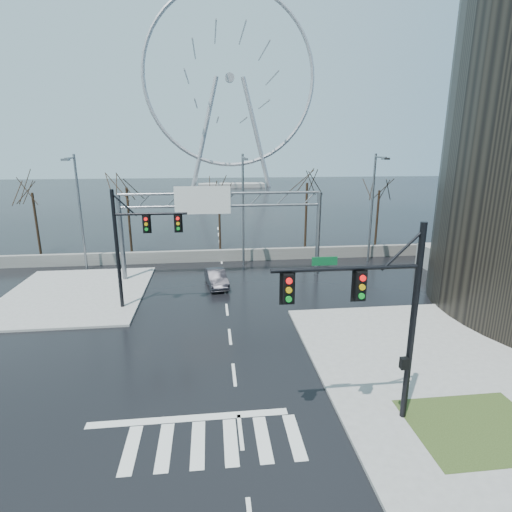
{
  "coord_description": "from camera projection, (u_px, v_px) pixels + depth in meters",
  "views": [
    {
      "loc": [
        -0.88,
        -16.95,
        10.51
      ],
      "look_at": [
        1.83,
        6.8,
        4.0
      ],
      "focal_mm": 28.0,
      "sensor_mm": 36.0,
      "label": 1
    }
  ],
  "objects": [
    {
      "name": "barrier_wall",
      "position": [
        221.0,
        255.0,
        38.13
      ],
      "size": [
        52.0,
        0.5,
        1.1
      ],
      "primitive_type": "cube",
      "color": "slate",
      "rests_on": "ground"
    },
    {
      "name": "tree_far_left",
      "position": [
        33.0,
        200.0,
        38.68
      ],
      "size": [
        3.5,
        3.5,
        7.0
      ],
      "color": "black",
      "rests_on": "ground"
    },
    {
      "name": "tree_center",
      "position": [
        219.0,
        201.0,
        41.23
      ],
      "size": [
        3.25,
        3.25,
        6.5
      ],
      "color": "black",
      "rests_on": "ground"
    },
    {
      "name": "tree_far_right",
      "position": [
        379.0,
        197.0,
        42.55
      ],
      "size": [
        3.4,
        3.4,
        6.8
      ],
      "color": "black",
      "rests_on": "ground"
    },
    {
      "name": "streetlight_right",
      "position": [
        374.0,
        200.0,
        36.5
      ],
      "size": [
        0.5,
        2.55,
        10.0
      ],
      "color": "slate",
      "rests_on": "ground"
    },
    {
      "name": "tree_right",
      "position": [
        307.0,
        191.0,
        40.98
      ],
      "size": [
        3.9,
        3.9,
        7.8
      ],
      "color": "black",
      "rests_on": "ground"
    },
    {
      "name": "signal_mast_near",
      "position": [
        380.0,
        308.0,
        14.51
      ],
      "size": [
        5.52,
        0.41,
        8.0
      ],
      "color": "black",
      "rests_on": "ground"
    },
    {
      "name": "ferris_wheel",
      "position": [
        230.0,
        86.0,
        103.86
      ],
      "size": [
        45.0,
        6.0,
        50.91
      ],
      "color": "gray",
      "rests_on": "ground"
    },
    {
      "name": "sidewalk_far",
      "position": [
        75.0,
        294.0,
        29.39
      ],
      "size": [
        10.0,
        12.0,
        0.15
      ],
      "primitive_type": "cube",
      "color": "gray",
      "rests_on": "ground"
    },
    {
      "name": "sidewalk_right_ext",
      "position": [
        412.0,
        342.0,
        22.09
      ],
      "size": [
        12.0,
        10.0,
        0.15
      ],
      "primitive_type": "cube",
      "color": "gray",
      "rests_on": "ground"
    },
    {
      "name": "grass_strip",
      "position": [
        477.0,
        428.0,
        15.25
      ],
      "size": [
        5.0,
        4.0,
        0.02
      ],
      "primitive_type": "cube",
      "color": "#2C3717",
      "rests_on": "sidewalk_near"
    },
    {
      "name": "streetlight_left",
      "position": [
        78.0,
        204.0,
        33.66
      ],
      "size": [
        0.5,
        2.55,
        10.0
      ],
      "color": "slate",
      "rests_on": "ground"
    },
    {
      "name": "sign_gantry",
      "position": [
        217.0,
        216.0,
        32.04
      ],
      "size": [
        16.36,
        0.4,
        7.6
      ],
      "color": "slate",
      "rests_on": "ground"
    },
    {
      "name": "streetlight_mid",
      "position": [
        243.0,
        202.0,
        35.19
      ],
      "size": [
        0.5,
        2.55,
        10.0
      ],
      "color": "slate",
      "rests_on": "ground"
    },
    {
      "name": "car",
      "position": [
        216.0,
        278.0,
        31.16
      ],
      "size": [
        1.96,
        4.12,
        1.3
      ],
      "primitive_type": "imported",
      "rotation": [
        0.0,
        0.0,
        0.15
      ],
      "color": "black",
      "rests_on": "ground"
    },
    {
      "name": "ground",
      "position": [
        234.0,
        375.0,
        19.1
      ],
      "size": [
        260.0,
        260.0,
        0.0
      ],
      "primitive_type": "plane",
      "color": "black",
      "rests_on": "ground"
    },
    {
      "name": "signal_mast_far",
      "position": [
        134.0,
        238.0,
        25.78
      ],
      "size": [
        4.72,
        0.41,
        8.0
      ],
      "color": "black",
      "rests_on": "ground"
    },
    {
      "name": "tree_left",
      "position": [
        127.0,
        195.0,
        39.08
      ],
      "size": [
        3.75,
        3.75,
        7.5
      ],
      "color": "black",
      "rests_on": "ground"
    }
  ]
}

